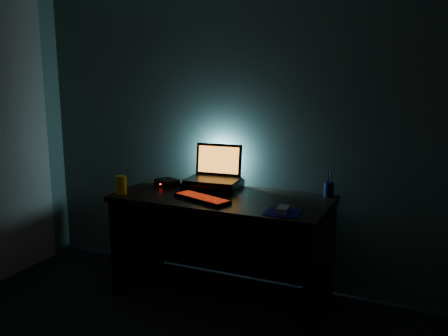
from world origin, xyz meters
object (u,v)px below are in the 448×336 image
pen_cup (329,189)px  router (167,183)px  laptop (215,172)px  keyboard (202,198)px  mouse (283,209)px  juice_glass (121,185)px

pen_cup → router: pen_cup is taller
laptop → keyboard: 0.39m
keyboard → pen_cup: size_ratio=4.43×
mouse → pen_cup: bearing=66.4°
laptop → pen_cup: laptop is taller
keyboard → pen_cup: 0.89m
laptop → juice_glass: bearing=-144.6°
laptop → router: (-0.35, -0.12, -0.09)m
mouse → juice_glass: (-1.19, -0.03, 0.04)m
laptop → mouse: bearing=-37.1°
keyboard → pen_cup: (0.76, 0.46, 0.04)m
keyboard → juice_glass: bearing=-152.4°
keyboard → router: 0.49m
juice_glass → router: 0.38m
router → mouse: bearing=4.8°
laptop → pen_cup: size_ratio=3.99×
pen_cup → juice_glass: 1.46m
keyboard → mouse: mouse is taller
laptop → mouse: (0.66, -0.42, -0.10)m
keyboard → juice_glass: (-0.60, -0.08, 0.05)m
juice_glass → router: juice_glass is taller
pen_cup → router: bearing=-170.0°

